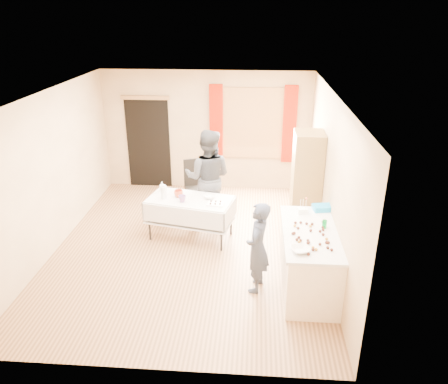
# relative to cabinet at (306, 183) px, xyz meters

# --- Properties ---
(floor) EXTENTS (4.50, 5.50, 0.02)m
(floor) POSITION_rel_cabinet_xyz_m (-1.99, -0.81, -0.93)
(floor) COLOR #9E7047
(floor) RESTS_ON ground
(ceiling) EXTENTS (4.50, 5.50, 0.02)m
(ceiling) POSITION_rel_cabinet_xyz_m (-1.99, -0.81, 1.69)
(ceiling) COLOR white
(ceiling) RESTS_ON floor
(wall_back) EXTENTS (4.50, 0.02, 2.60)m
(wall_back) POSITION_rel_cabinet_xyz_m (-1.99, 1.95, 0.38)
(wall_back) COLOR tan
(wall_back) RESTS_ON floor
(wall_front) EXTENTS (4.50, 0.02, 2.60)m
(wall_front) POSITION_rel_cabinet_xyz_m (-1.99, -3.57, 0.38)
(wall_front) COLOR tan
(wall_front) RESTS_ON floor
(wall_left) EXTENTS (0.02, 5.50, 2.60)m
(wall_left) POSITION_rel_cabinet_xyz_m (-4.25, -0.81, 0.38)
(wall_left) COLOR tan
(wall_left) RESTS_ON floor
(wall_right) EXTENTS (0.02, 5.50, 2.60)m
(wall_right) POSITION_rel_cabinet_xyz_m (0.27, -0.81, 0.38)
(wall_right) COLOR tan
(wall_right) RESTS_ON floor
(window_frame) EXTENTS (1.32, 0.06, 1.52)m
(window_frame) POSITION_rel_cabinet_xyz_m (-0.99, 1.91, 0.58)
(window_frame) COLOR olive
(window_frame) RESTS_ON wall_back
(window_pane) EXTENTS (1.20, 0.02, 1.40)m
(window_pane) POSITION_rel_cabinet_xyz_m (-0.99, 1.90, 0.58)
(window_pane) COLOR white
(window_pane) RESTS_ON wall_back
(curtain_left) EXTENTS (0.28, 0.06, 1.65)m
(curtain_left) POSITION_rel_cabinet_xyz_m (-1.77, 1.86, 0.58)
(curtain_left) COLOR #941100
(curtain_left) RESTS_ON wall_back
(curtain_right) EXTENTS (0.28, 0.06, 1.65)m
(curtain_right) POSITION_rel_cabinet_xyz_m (-0.21, 1.86, 0.58)
(curtain_right) COLOR #941100
(curtain_right) RESTS_ON wall_back
(doorway) EXTENTS (0.95, 0.04, 2.00)m
(doorway) POSITION_rel_cabinet_xyz_m (-3.29, 1.92, 0.08)
(doorway) COLOR black
(doorway) RESTS_ON floor
(door_lintel) EXTENTS (1.05, 0.06, 0.08)m
(door_lintel) POSITION_rel_cabinet_xyz_m (-3.29, 1.89, 1.10)
(door_lintel) COLOR olive
(door_lintel) RESTS_ON wall_back
(cabinet) EXTENTS (0.50, 0.60, 1.84)m
(cabinet) POSITION_rel_cabinet_xyz_m (0.00, 0.00, 0.00)
(cabinet) COLOR brown
(cabinet) RESTS_ON floor
(counter) EXTENTS (0.79, 1.67, 0.91)m
(counter) POSITION_rel_cabinet_xyz_m (-0.10, -1.80, -0.47)
(counter) COLOR #F6E5CB
(counter) RESTS_ON floor
(party_table) EXTENTS (1.60, 1.05, 0.75)m
(party_table) POSITION_rel_cabinet_xyz_m (-2.02, -0.45, -0.48)
(party_table) COLOR black
(party_table) RESTS_ON floor
(chair) EXTENTS (0.56, 0.56, 1.04)m
(chair) POSITION_rel_cabinet_xyz_m (-2.05, 0.68, -0.61)
(chair) COLOR black
(chair) RESTS_ON floor
(girl) EXTENTS (0.63, 0.53, 1.36)m
(girl) POSITION_rel_cabinet_xyz_m (-0.84, -1.91, -0.24)
(girl) COLOR #262C3E
(girl) RESTS_ON floor
(woman) EXTENTS (0.99, 0.83, 1.81)m
(woman) POSITION_rel_cabinet_xyz_m (-1.77, 0.17, -0.02)
(woman) COLOR black
(woman) RESTS_ON floor
(soda_can) EXTENTS (0.07, 0.07, 0.12)m
(soda_can) POSITION_rel_cabinet_xyz_m (0.09, -1.68, 0.05)
(soda_can) COLOR #068228
(soda_can) RESTS_ON counter
(mixing_bowl) EXTENTS (0.36, 0.36, 0.06)m
(mixing_bowl) POSITION_rel_cabinet_xyz_m (-0.31, -2.36, 0.02)
(mixing_bowl) COLOR white
(mixing_bowl) RESTS_ON counter
(foam_block) EXTENTS (0.16, 0.12, 0.08)m
(foam_block) POSITION_rel_cabinet_xyz_m (-0.17, -1.22, 0.03)
(foam_block) COLOR white
(foam_block) RESTS_ON counter
(blue_basket) EXTENTS (0.33, 0.25, 0.08)m
(blue_basket) POSITION_rel_cabinet_xyz_m (0.15, -1.08, 0.03)
(blue_basket) COLOR #127FC0
(blue_basket) RESTS_ON counter
(pitcher) EXTENTS (0.12, 0.12, 0.22)m
(pitcher) POSITION_rel_cabinet_xyz_m (-2.47, -0.46, -0.06)
(pitcher) COLOR silver
(pitcher) RESTS_ON party_table
(cup_red) EXTENTS (0.20, 0.20, 0.12)m
(cup_red) POSITION_rel_cabinet_xyz_m (-2.23, -0.38, -0.11)
(cup_red) COLOR #AD3F20
(cup_red) RESTS_ON party_table
(cup_rainbow) EXTENTS (0.15, 0.15, 0.12)m
(cup_rainbow) POSITION_rel_cabinet_xyz_m (-2.13, -0.59, -0.11)
(cup_rainbow) COLOR red
(cup_rainbow) RESTS_ON party_table
(small_bowl) EXTENTS (0.36, 0.36, 0.06)m
(small_bowl) POSITION_rel_cabinet_xyz_m (-1.69, -0.42, -0.14)
(small_bowl) COLOR white
(small_bowl) RESTS_ON party_table
(pastry_tray) EXTENTS (0.30, 0.22, 0.02)m
(pastry_tray) POSITION_rel_cabinet_xyz_m (-1.56, -0.65, -0.16)
(pastry_tray) COLOR white
(pastry_tray) RESTS_ON party_table
(bottle) EXTENTS (0.08, 0.08, 0.16)m
(bottle) POSITION_rel_cabinet_xyz_m (-2.57, -0.13, -0.09)
(bottle) COLOR white
(bottle) RESTS_ON party_table
(cake_balls) EXTENTS (0.51, 0.96, 0.04)m
(cake_balls) POSITION_rel_cabinet_xyz_m (-0.13, -1.97, 0.01)
(cake_balls) COLOR #3F2314
(cake_balls) RESTS_ON counter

